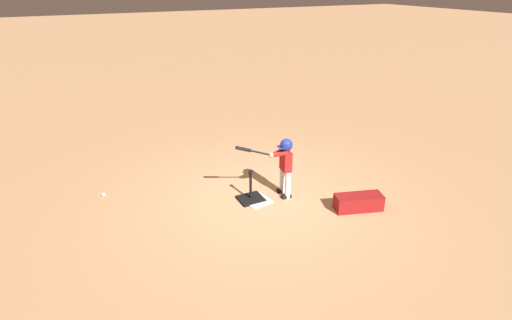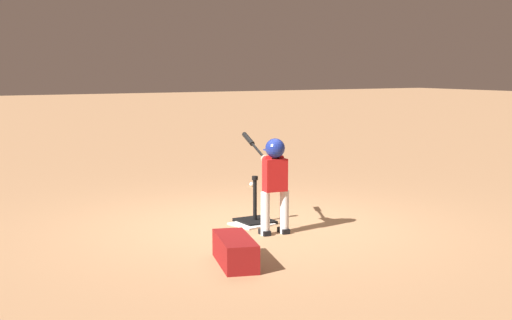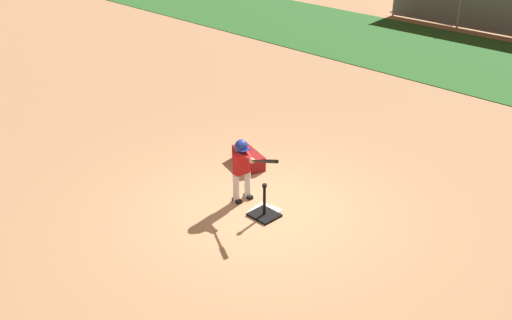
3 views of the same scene
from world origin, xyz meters
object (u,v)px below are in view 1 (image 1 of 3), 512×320
batter_child (284,160)px  baseball (104,194)px  batting_tee (251,196)px  equipment_bag (358,202)px

batter_child → baseball: size_ratio=15.40×
batting_tee → equipment_bag: batting_tee is taller
baseball → equipment_bag: 4.73m
batting_tee → baseball: (2.43, -1.36, -0.04)m
batting_tee → baseball: size_ratio=8.11×
baseball → batter_child: bearing=154.3°
equipment_bag → batter_child: bearing=-30.2°
batter_child → equipment_bag: size_ratio=1.36×
batting_tee → equipment_bag: size_ratio=0.71×
baseball → batting_tee: bearing=150.8°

